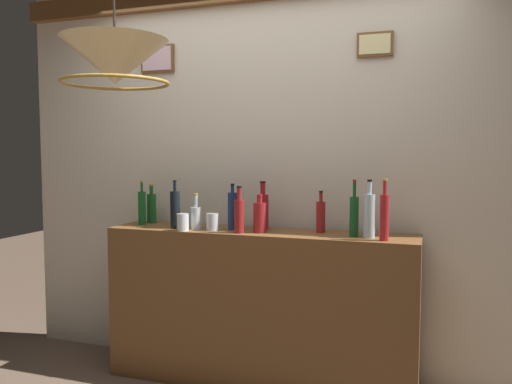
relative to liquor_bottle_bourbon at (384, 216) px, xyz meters
The scene contains 17 objects.
panelled_rear_partition 0.94m from the liquor_bottle_bourbon, 153.78° to the left, with size 3.76×0.15×2.82m.
bar_shelf_unit 1.01m from the liquor_bottle_bourbon, behind, with size 1.97×0.39×1.00m, color brown.
liquor_bottle_bourbon is the anchor object (origin of this frame).
liquor_bottle_vodka 0.44m from the liquor_bottle_bourbon, 155.58° to the left, with size 0.06×0.06×0.26m.
liquor_bottle_amaro 0.76m from the liquor_bottle_bourbon, behind, with size 0.08×0.08×0.24m.
liquor_bottle_mezcal 0.96m from the liquor_bottle_bourbon, behind, with size 0.06×0.06×0.30m.
liquor_bottle_port 0.87m from the liquor_bottle_bourbon, behind, with size 0.06×0.06×0.29m.
liquor_bottle_rum 0.81m from the liquor_bottle_bourbon, 165.76° to the left, with size 0.08×0.08×0.31m.
liquor_bottle_whiskey 1.19m from the liquor_bottle_bourbon, behind, with size 0.07×0.07×0.23m.
liquor_bottle_rye 1.63m from the liquor_bottle_bourbon, behind, with size 0.05×0.05×0.31m.
liquor_bottle_sherry 0.11m from the liquor_bottle_bourbon, 142.81° to the left, with size 0.07×0.07×0.34m.
liquor_bottle_gin 1.33m from the liquor_bottle_bourbon, behind, with size 0.06×0.06×0.31m.
liquor_bottle_scotch 0.20m from the liquor_bottle_bourbon, 152.75° to the left, with size 0.05×0.05×0.34m.
liquor_bottle_vermouth 1.63m from the liquor_bottle_bourbon, behind, with size 0.06×0.06×0.28m.
glass_tumbler_rocks 1.24m from the liquor_bottle_bourbon, behind, with size 0.08×0.08×0.11m.
glass_tumbler_highball 1.07m from the liquor_bottle_bourbon, behind, with size 0.08×0.08×0.11m.
pendant_lamp 1.63m from the liquor_bottle_bourbon, 143.48° to the right, with size 0.50×0.50×0.63m.
Camera 1 is at (1.02, -2.22, 1.49)m, focal length 36.13 mm.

